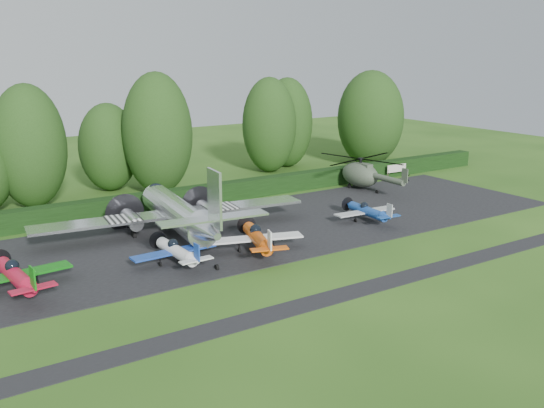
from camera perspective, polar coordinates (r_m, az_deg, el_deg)
ground at (r=45.21m, az=0.95°, el=-6.27°), size 160.00×160.00×0.00m
apron at (r=53.35m, az=-5.05°, el=-3.05°), size 70.00×18.00×0.01m
taxiway_verge at (r=40.73m, az=5.71°, el=-8.75°), size 70.00×2.00×0.00m
hedgerow at (r=62.92m, az=-9.76°, el=-0.49°), size 90.00×1.60×2.00m
transport_plane at (r=52.90m, az=-8.78°, el=-0.86°), size 24.46×18.76×7.84m
light_plane_red at (r=44.35m, az=-22.98°, el=-6.20°), size 7.71×8.11×2.96m
light_plane_white at (r=46.63m, az=-8.99°, el=-4.39°), size 6.75×7.10×2.59m
light_plane_orange at (r=48.72m, az=-1.41°, el=-3.20°), size 7.70×8.09×2.96m
light_plane_blue at (r=58.10m, az=8.98°, el=-0.66°), size 6.40×6.73×2.46m
helicopter at (r=71.32m, az=8.34°, el=2.96°), size 11.41×13.36×3.67m
sign_board at (r=78.42m, az=11.65°, el=3.26°), size 3.10×0.12×1.74m
tree_0 at (r=66.43m, az=-21.88°, el=5.05°), size 7.35×7.35×12.69m
tree_3 at (r=85.65m, az=9.25°, el=7.95°), size 9.15×9.15×13.16m
tree_4 at (r=79.91m, az=-0.25°, el=7.43°), size 7.09×7.09×12.46m
tree_5 at (r=71.87m, az=-15.13°, el=5.18°), size 6.71×6.71×10.08m
tree_6 at (r=92.47m, az=9.95°, el=7.80°), size 6.36×6.36×11.29m
tree_9 at (r=68.89m, az=-10.73°, el=6.52°), size 7.77×7.77×13.61m
tree_10 at (r=83.62m, az=1.44°, el=7.66°), size 6.96×6.96×12.24m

